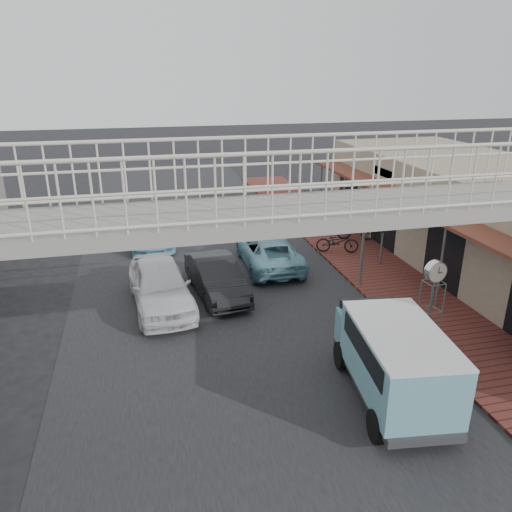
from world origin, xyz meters
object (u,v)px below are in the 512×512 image
angkot_van (395,354)px  angkot_curb (269,251)px  white_hatchback (160,285)px  motorcycle_near (337,242)px  street_clock (435,275)px  motorcycle_far (356,228)px  angkot_far (146,229)px  dark_sedan (216,277)px  arrow_sign (388,219)px

angkot_van → angkot_curb: bearing=101.0°
white_hatchback → angkot_van: 8.20m
motorcycle_near → street_clock: street_clock is taller
motorcycle_far → white_hatchback: bearing=140.5°
angkot_far → angkot_van: angkot_van is taller
dark_sedan → street_clock: (5.30, -4.89, 1.54)m
angkot_van → arrow_sign: 6.76m
motorcycle_near → motorcycle_far: 2.02m
dark_sedan → street_clock: 7.37m
angkot_curb → angkot_van: (0.60, -9.15, 0.63)m
angkot_curb → angkot_far: angkot_far is taller
angkot_van → motorcycle_near: angkot_van is taller
white_hatchback → dark_sedan: white_hatchback is taller
angkot_van → motorcycle_far: size_ratio=2.36×
arrow_sign → angkot_far: bearing=162.2°
street_clock → angkot_far: bearing=117.2°
motorcycle_near → street_clock: 7.92m
angkot_van → angkot_far: bearing=119.1°
arrow_sign → white_hatchback: bearing=-159.3°
angkot_curb → motorcycle_near: size_ratio=2.54×
motorcycle_near → angkot_far: bearing=85.5°
white_hatchback → angkot_curb: bearing=26.4°
white_hatchback → angkot_far: bearing=87.0°
dark_sedan → motorcycle_near: bearing=19.6°
angkot_curb → angkot_van: 9.19m
angkot_curb → angkot_van: size_ratio=1.07×
angkot_van → street_clock: size_ratio=1.68×
white_hatchback → motorcycle_near: white_hatchback is taller
angkot_curb → motorcycle_near: angkot_curb is taller
angkot_far → arrow_sign: size_ratio=1.49×
angkot_far → angkot_van: size_ratio=1.09×
motorcycle_far → street_clock: 9.43m
street_clock → arrow_sign: arrow_sign is taller
motorcycle_far → angkot_far: bearing=101.0°
angkot_curb → motorcycle_far: size_ratio=2.53×
dark_sedan → angkot_van: (3.10, -6.94, 0.60)m
dark_sedan → angkot_curb: bearing=34.6°
dark_sedan → arrow_sign: size_ratio=1.29×
dark_sedan → angkot_van: 7.63m
white_hatchback → motorcycle_near: 8.39m
angkot_van → motorcycle_near: bearing=82.2°
white_hatchback → motorcycle_far: (9.16, 4.72, -0.14)m
angkot_far → street_clock: size_ratio=1.84×
angkot_curb → motorcycle_far: bearing=-155.5°
white_hatchback → street_clock: 8.60m
motorcycle_far → angkot_van: bearing=-176.9°
angkot_curb → motorcycle_far: 5.11m
white_hatchback → motorcycle_near: bearing=18.7°
dark_sedan → angkot_van: size_ratio=0.95×
white_hatchback → angkot_curb: (4.46, 2.72, -0.15)m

